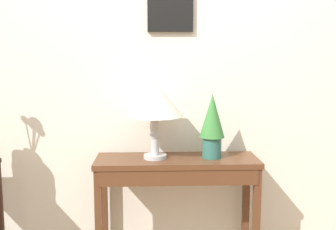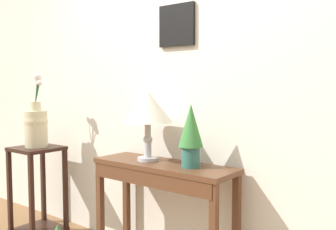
# 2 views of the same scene
# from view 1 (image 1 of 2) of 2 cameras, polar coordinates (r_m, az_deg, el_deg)

# --- Properties ---
(back_wall_with_art) EXTENTS (9.00, 0.13, 2.80)m
(back_wall_with_art) POSITION_cam_1_polar(r_m,az_deg,el_deg) (2.80, 0.27, 7.49)
(back_wall_with_art) COLOR silver
(back_wall_with_art) RESTS_ON ground
(console_table) EXTENTS (1.07, 0.35, 0.78)m
(console_table) POSITION_cam_1_polar(r_m,az_deg,el_deg) (2.63, 1.31, -9.16)
(console_table) COLOR #56331E
(console_table) RESTS_ON ground
(table_lamp) EXTENTS (0.36, 0.36, 0.51)m
(table_lamp) POSITION_cam_1_polar(r_m,az_deg,el_deg) (2.54, -1.92, 2.05)
(table_lamp) COLOR #B7B7BC
(table_lamp) RESTS_ON console_table
(potted_plant_on_console) EXTENTS (0.16, 0.16, 0.42)m
(potted_plant_on_console) POSITION_cam_1_polar(r_m,az_deg,el_deg) (2.59, 6.37, -1.12)
(potted_plant_on_console) COLOR #2D665B
(potted_plant_on_console) RESTS_ON console_table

